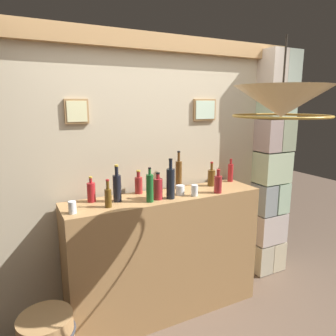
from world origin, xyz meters
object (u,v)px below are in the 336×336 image
(liquor_bottle_scotch, at_px, (150,188))
(glass_tumbler_rocks, at_px, (195,190))
(liquor_bottle_vodka, at_px, (171,183))
(liquor_bottle_rum, at_px, (179,174))
(liquor_bottle_port, at_px, (139,184))
(liquor_bottle_whiskey, at_px, (218,184))
(glass_tumbler_highball, at_px, (72,207))
(liquor_bottle_vermouth, at_px, (91,192))
(liquor_bottle_gin, at_px, (158,188))
(liquor_bottle_sherry, at_px, (230,172))
(glass_tumbler_shot, at_px, (180,190))
(liquor_bottle_amaro, at_px, (117,187))
(liquor_bottle_bourbon, at_px, (108,197))
(liquor_bottle_tequila, at_px, (211,177))
(pendant_lamp, at_px, (282,102))

(liquor_bottle_scotch, relative_size, glass_tumbler_rocks, 2.95)
(liquor_bottle_vodka, height_order, liquor_bottle_rum, liquor_bottle_rum)
(liquor_bottle_rum, height_order, liquor_bottle_port, liquor_bottle_rum)
(liquor_bottle_whiskey, relative_size, glass_tumbler_highball, 2.36)
(liquor_bottle_whiskey, height_order, liquor_bottle_vermouth, liquor_bottle_whiskey)
(liquor_bottle_gin, xyz_separation_m, liquor_bottle_scotch, (-0.09, -0.03, 0.02))
(liquor_bottle_sherry, bearing_deg, glass_tumbler_shot, -165.59)
(liquor_bottle_port, bearing_deg, liquor_bottle_scotch, -91.89)
(liquor_bottle_rum, bearing_deg, liquor_bottle_port, 177.35)
(liquor_bottle_vodka, distance_m, liquor_bottle_amaro, 0.44)
(liquor_bottle_bourbon, bearing_deg, liquor_bottle_sherry, 9.07)
(liquor_bottle_port, xyz_separation_m, liquor_bottle_amaro, (-0.24, -0.14, 0.04))
(liquor_bottle_tequila, xyz_separation_m, liquor_bottle_rum, (-0.32, 0.06, 0.05))
(liquor_bottle_whiskey, bearing_deg, glass_tumbler_rocks, 176.11)
(liquor_bottle_tequila, xyz_separation_m, liquor_bottle_port, (-0.72, 0.08, -0.00))
(liquor_bottle_sherry, height_order, pendant_lamp, pendant_lamp)
(liquor_bottle_vermouth, height_order, glass_tumbler_shot, liquor_bottle_vermouth)
(liquor_bottle_amaro, bearing_deg, liquor_bottle_whiskey, -10.97)
(liquor_bottle_vodka, height_order, liquor_bottle_port, liquor_bottle_vodka)
(liquor_bottle_tequila, distance_m, liquor_bottle_rum, 0.33)
(liquor_bottle_scotch, bearing_deg, liquor_bottle_vodka, 1.22)
(liquor_bottle_whiskey, height_order, liquor_bottle_scotch, liquor_bottle_scotch)
(liquor_bottle_amaro, height_order, liquor_bottle_vermouth, liquor_bottle_amaro)
(liquor_bottle_rum, bearing_deg, liquor_bottle_bourbon, -163.17)
(liquor_bottle_bourbon, height_order, glass_tumbler_highball, liquor_bottle_bourbon)
(liquor_bottle_bourbon, relative_size, glass_tumbler_highball, 2.42)
(liquor_bottle_tequila, bearing_deg, liquor_bottle_vermouth, 178.53)
(liquor_bottle_bourbon, xyz_separation_m, liquor_bottle_scotch, (0.34, -0.02, 0.04))
(glass_tumbler_highball, relative_size, glass_tumbler_shot, 1.08)
(liquor_bottle_whiskey, distance_m, glass_tumbler_rocks, 0.24)
(liquor_bottle_rum, distance_m, liquor_bottle_vermouth, 0.82)
(liquor_bottle_amaro, height_order, liquor_bottle_gin, liquor_bottle_amaro)
(liquor_bottle_vermouth, bearing_deg, liquor_bottle_sherry, 0.86)
(liquor_bottle_vodka, relative_size, liquor_bottle_gin, 1.49)
(liquor_bottle_gin, bearing_deg, liquor_bottle_amaro, 163.10)
(liquor_bottle_whiskey, xyz_separation_m, liquor_bottle_gin, (-0.55, 0.07, 0.01))
(liquor_bottle_rum, bearing_deg, pendant_lamp, -81.88)
(liquor_bottle_tequila, relative_size, liquor_bottle_rum, 0.66)
(liquor_bottle_vermouth, bearing_deg, glass_tumbler_rocks, -16.17)
(liquor_bottle_vodka, height_order, liquor_bottle_scotch, liquor_bottle_vodka)
(liquor_bottle_whiskey, bearing_deg, liquor_bottle_rum, 129.76)
(liquor_bottle_scotch, xyz_separation_m, glass_tumbler_shot, (0.31, 0.06, -0.08))
(liquor_bottle_bourbon, distance_m, pendant_lamp, 1.39)
(pendant_lamp, bearing_deg, liquor_bottle_vodka, 114.09)
(liquor_bottle_gin, xyz_separation_m, liquor_bottle_vermouth, (-0.50, 0.18, -0.01))
(liquor_bottle_port, xyz_separation_m, liquor_bottle_sherry, (0.98, -0.03, 0.01))
(liquor_bottle_sherry, distance_m, liquor_bottle_amaro, 1.23)
(liquor_bottle_whiskey, bearing_deg, liquor_bottle_scotch, 176.37)
(liquor_bottle_amaro, distance_m, liquor_bottle_vermouth, 0.21)
(liquor_bottle_tequila, distance_m, liquor_bottle_whiskey, 0.24)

